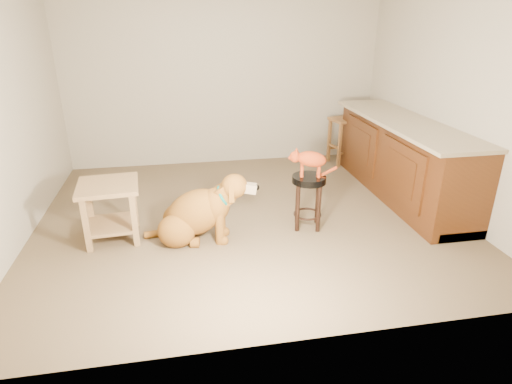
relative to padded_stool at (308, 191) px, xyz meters
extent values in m
cube|color=brown|center=(-0.57, 0.35, -0.40)|extent=(4.50, 4.00, 0.01)
cube|color=gray|center=(-0.57, 2.35, 0.90)|extent=(4.50, 0.04, 2.60)
cube|color=gray|center=(-0.57, -1.65, 0.90)|extent=(4.50, 0.04, 2.60)
cube|color=gray|center=(-2.82, 0.35, 0.90)|extent=(0.04, 4.00, 2.60)
cube|color=gray|center=(1.68, 0.35, 0.90)|extent=(0.04, 4.00, 2.60)
cube|color=#47230C|center=(1.38, 0.65, 0.05)|extent=(0.60, 2.50, 0.90)
cube|color=gray|center=(1.35, 0.65, 0.52)|extent=(0.70, 2.56, 0.04)
cube|color=black|center=(1.42, 0.65, -0.35)|extent=(0.52, 2.50, 0.10)
cube|color=#47230C|center=(1.06, 0.10, 0.10)|extent=(0.02, 0.90, 0.62)
cube|color=#47230C|center=(1.06, 1.20, 0.10)|extent=(0.02, 0.90, 0.62)
cube|color=#3A1C0A|center=(1.05, 0.10, 0.10)|extent=(0.02, 0.60, 0.40)
cube|color=#3A1C0A|center=(1.05, 1.20, 0.10)|extent=(0.02, 0.60, 0.40)
cylinder|color=black|center=(0.13, 0.08, -0.15)|extent=(0.04, 0.04, 0.50)
cylinder|color=black|center=(-0.08, 0.13, -0.15)|extent=(0.04, 0.04, 0.50)
cylinder|color=black|center=(0.08, -0.13, -0.15)|extent=(0.04, 0.04, 0.50)
cylinder|color=black|center=(-0.13, -0.08, -0.15)|extent=(0.04, 0.04, 0.50)
torus|color=black|center=(0.00, 0.00, -0.26)|extent=(0.36, 0.36, 0.02)
cylinder|color=black|center=(0.00, 0.00, 0.13)|extent=(0.35, 0.35, 0.07)
cube|color=brown|center=(1.24, 2.11, -0.08)|extent=(0.05, 0.05, 0.64)
cube|color=brown|center=(0.95, 2.05, -0.08)|extent=(0.05, 0.05, 0.64)
cube|color=brown|center=(1.29, 1.82, -0.08)|extent=(0.05, 0.05, 0.64)
cube|color=brown|center=(1.00, 1.76, -0.08)|extent=(0.05, 0.05, 0.64)
cube|color=brown|center=(1.12, 1.94, 0.26)|extent=(0.43, 0.43, 0.04)
cube|color=olive|center=(-1.77, 0.34, -0.13)|extent=(0.06, 0.06, 0.54)
cube|color=olive|center=(-2.21, 0.30, -0.13)|extent=(0.06, 0.06, 0.54)
cube|color=olive|center=(-1.74, -0.09, -0.13)|extent=(0.06, 0.06, 0.54)
cube|color=olive|center=(-2.17, -0.13, -0.13)|extent=(0.06, 0.06, 0.54)
cube|color=olive|center=(-1.97, 0.10, 0.16)|extent=(0.61, 0.61, 0.04)
cube|color=olive|center=(-1.97, 0.10, -0.25)|extent=(0.51, 0.51, 0.03)
ellipsoid|color=brown|center=(-1.31, 0.10, -0.25)|extent=(0.41, 0.36, 0.33)
ellipsoid|color=brown|center=(-1.36, -0.16, -0.25)|extent=(0.41, 0.36, 0.33)
cylinder|color=brown|center=(-1.13, 0.09, -0.36)|extent=(0.10, 0.12, 0.10)
cylinder|color=brown|center=(-1.19, -0.22, -0.36)|extent=(0.10, 0.12, 0.10)
ellipsoid|color=brown|center=(-1.16, -0.06, -0.11)|extent=(0.81, 0.52, 0.67)
ellipsoid|color=brown|center=(-0.96, -0.10, -0.03)|extent=(0.33, 0.35, 0.34)
cylinder|color=brown|center=(-0.91, -0.01, -0.21)|extent=(0.10, 0.10, 0.39)
cylinder|color=brown|center=(-0.94, -0.20, -0.21)|extent=(0.10, 0.10, 0.39)
sphere|color=brown|center=(-0.88, -0.02, -0.38)|extent=(0.10, 0.10, 0.10)
sphere|color=brown|center=(-0.91, -0.20, -0.38)|extent=(0.10, 0.10, 0.10)
cylinder|color=brown|center=(-0.88, -0.11, 0.07)|extent=(0.27, 0.22, 0.25)
ellipsoid|color=brown|center=(-0.78, -0.13, 0.17)|extent=(0.29, 0.27, 0.24)
cube|color=#97805E|center=(-0.65, -0.16, 0.15)|extent=(0.18, 0.12, 0.11)
sphere|color=black|center=(-0.57, -0.17, 0.15)|extent=(0.06, 0.06, 0.06)
cube|color=brown|center=(-0.78, -0.02, 0.13)|extent=(0.06, 0.07, 0.18)
cube|color=brown|center=(-0.82, -0.24, 0.13)|extent=(0.06, 0.07, 0.18)
torus|color=#0C6154|center=(-0.88, -0.11, 0.06)|extent=(0.17, 0.24, 0.21)
cylinder|color=#D8BF4C|center=(-0.83, -0.12, -0.01)|extent=(0.01, 0.05, 0.05)
cylinder|color=brown|center=(-1.53, 0.06, -0.37)|extent=(0.32, 0.12, 0.07)
ellipsoid|color=maroon|center=(0.02, 0.00, 0.35)|extent=(0.34, 0.22, 0.20)
cylinder|color=maroon|center=(-0.06, 0.06, 0.22)|extent=(0.03, 0.03, 0.12)
sphere|color=maroon|center=(-0.06, 0.06, 0.18)|extent=(0.04, 0.04, 0.04)
cylinder|color=maroon|center=(-0.08, -0.02, 0.22)|extent=(0.03, 0.03, 0.12)
sphere|color=maroon|center=(-0.08, -0.02, 0.18)|extent=(0.04, 0.04, 0.04)
cylinder|color=maroon|center=(0.10, 0.02, 0.22)|extent=(0.03, 0.03, 0.12)
sphere|color=maroon|center=(0.10, 0.02, 0.18)|extent=(0.04, 0.04, 0.04)
cylinder|color=maroon|center=(0.08, -0.06, 0.22)|extent=(0.03, 0.03, 0.12)
sphere|color=maroon|center=(0.08, -0.06, 0.18)|extent=(0.04, 0.04, 0.04)
sphere|color=maroon|center=(-0.14, 0.04, 0.37)|extent=(0.11, 0.11, 0.11)
sphere|color=maroon|center=(-0.19, 0.05, 0.35)|extent=(0.04, 0.04, 0.04)
sphere|color=brown|center=(-0.21, 0.05, 0.35)|extent=(0.02, 0.02, 0.02)
cone|color=maroon|center=(-0.12, 0.07, 0.43)|extent=(0.06, 0.06, 0.05)
cone|color=#C66B60|center=(-0.13, 0.07, 0.42)|extent=(0.03, 0.03, 0.03)
cone|color=maroon|center=(-0.14, 0.00, 0.43)|extent=(0.06, 0.06, 0.05)
cone|color=#C66B60|center=(-0.14, 0.00, 0.42)|extent=(0.03, 0.03, 0.03)
cylinder|color=maroon|center=(0.18, 0.00, 0.19)|extent=(0.24, 0.07, 0.11)
camera|label=1|loc=(-1.26, -3.89, 1.67)|focal=30.00mm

